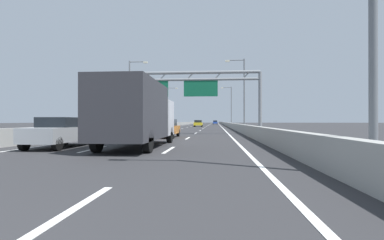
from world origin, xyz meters
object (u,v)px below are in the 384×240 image
Objects in this scene: streetlamp_right_mid at (242,90)px; white_car at (132,127)px; blue_car at (215,122)px; silver_car at (62,132)px; streetlamp_right_far at (230,104)px; streetlamp_left_mid at (131,91)px; box_truck at (137,113)px; sign_gantry at (176,86)px; yellow_car at (198,123)px; streetlamp_left_far at (169,104)px; orange_car at (166,128)px.

white_car is (-11.07, -12.81, -4.65)m from streetlamp_right_mid.
silver_car is at bearing -94.38° from blue_car.
streetlamp_right_far is (0.00, 31.11, 0.00)m from streetlamp_right_mid.
streetlamp_left_mid and streetlamp_right_mid have the same top height.
box_truck is (-7.44, -55.28, -3.67)m from streetlamp_right_far.
sign_gantry is 3.85× the size of white_car.
yellow_car reaches higher than silver_car.
sign_gantry is 1.79× the size of streetlamp_right_far.
streetlamp_left_mid is 31.11m from streetlamp_left_far.
blue_car is (11.25, 43.87, -4.63)m from streetlamp_left_far.
yellow_car is 0.55× the size of box_truck.
box_truck is (7.49, -55.28, -3.67)m from streetlamp_left_far.
streetlamp_right_mid reaches higher than sign_gantry.
sign_gantry is 7.21m from orange_car.
streetlamp_left_far is 2.05× the size of silver_car.
streetlamp_left_far is (0.00, 31.11, 0.00)m from streetlamp_left_mid.
blue_car reaches higher than orange_car.
sign_gantry is at bearing -51.61° from streetlamp_left_mid.
streetlamp_right_mid reaches higher than blue_car.
streetlamp_left_mid is 1.00× the size of streetlamp_left_far.
streetlamp_left_mid is at bearing 128.39° from sign_gantry.
streetlamp_right_mid is at bearing 51.51° from sign_gantry.
orange_car is (-0.03, -5.94, -4.09)m from sign_gantry.
sign_gantry is at bearing 89.67° from orange_car.
silver_car is (-11.29, -55.43, -4.61)m from streetlamp_right_far.
streetlamp_right_far is 44.26m from blue_car.
streetlamp_left_far reaches higher than sign_gantry.
streetlamp_left_mid is 34.50m from streetlamp_right_far.
silver_car is (-11.29, -24.32, -4.61)m from streetlamp_right_mid.
blue_car is 99.59m from silver_car.
orange_car is at bearing -116.09° from streetlamp_right_mid.
blue_car is (3.80, 84.38, -4.07)m from sign_gantry.
box_truck is (7.49, -24.17, -3.67)m from streetlamp_left_mid.
streetlamp_right_mid is 1.00× the size of streetlamp_right_far.
streetlamp_right_mid is 2.17× the size of yellow_car.
yellow_car is at bearing -94.81° from blue_car.
streetlamp_left_mid is at bearing 106.77° from white_car.
silver_car is 0.58× the size of box_truck.
streetlamp_right_far is at bearing 80.81° from orange_car.
blue_car is (11.25, 74.97, -4.63)m from streetlamp_left_mid.
orange_car is at bearing -99.19° from streetlamp_right_far.
streetlamp_left_far is 44.33m from white_car.
streetlamp_right_far is (14.93, 31.11, 0.00)m from streetlamp_left_mid.
streetlamp_right_mid is 2.15× the size of white_car.
box_truck is (0.04, -14.77, -3.11)m from sign_gantry.
streetlamp_left_mid and streetlamp_right_far have the same top height.
blue_car is at bearing 87.42° from sign_gantry.
blue_car is at bearing 75.61° from streetlamp_left_far.
streetlamp_right_far is at bearing 0.00° from streetlamp_left_far.
streetlamp_left_mid is at bearing -98.53° from blue_car.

